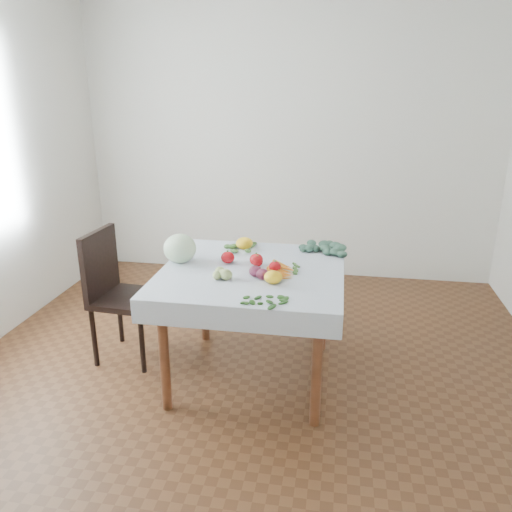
{
  "coord_description": "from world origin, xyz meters",
  "views": [
    {
      "loc": [
        0.51,
        -2.86,
        1.84
      ],
      "look_at": [
        0.01,
        0.07,
        0.82
      ],
      "focal_mm": 35.0,
      "sensor_mm": 36.0,
      "label": 1
    }
  ],
  "objects_px": {
    "table": "(252,285)",
    "heirloom_back": "(244,243)",
    "cabbage": "(180,248)",
    "carrot_bunch": "(282,271)",
    "chair": "(115,287)"
  },
  "relations": [
    {
      "from": "table",
      "to": "cabbage",
      "type": "relative_size",
      "value": 4.8
    },
    {
      "from": "cabbage",
      "to": "heirloom_back",
      "type": "bearing_deg",
      "value": 43.96
    },
    {
      "from": "chair",
      "to": "carrot_bunch",
      "type": "relative_size",
      "value": 3.01
    },
    {
      "from": "table",
      "to": "carrot_bunch",
      "type": "relative_size",
      "value": 3.27
    },
    {
      "from": "table",
      "to": "cabbage",
      "type": "bearing_deg",
      "value": 173.48
    },
    {
      "from": "table",
      "to": "carrot_bunch",
      "type": "bearing_deg",
      "value": -10.79
    },
    {
      "from": "heirloom_back",
      "to": "carrot_bunch",
      "type": "xyz_separation_m",
      "value": [
        0.32,
        -0.43,
        -0.03
      ]
    },
    {
      "from": "cabbage",
      "to": "carrot_bunch",
      "type": "relative_size",
      "value": 0.68
    },
    {
      "from": "table",
      "to": "carrot_bunch",
      "type": "xyz_separation_m",
      "value": [
        0.19,
        -0.04,
        0.12
      ]
    },
    {
      "from": "cabbage",
      "to": "carrot_bunch",
      "type": "distance_m",
      "value": 0.68
    },
    {
      "from": "table",
      "to": "heirloom_back",
      "type": "xyz_separation_m",
      "value": [
        -0.13,
        0.4,
        0.14
      ]
    },
    {
      "from": "chair",
      "to": "carrot_bunch",
      "type": "height_order",
      "value": "chair"
    },
    {
      "from": "heirloom_back",
      "to": "carrot_bunch",
      "type": "bearing_deg",
      "value": -53.78
    },
    {
      "from": "table",
      "to": "heirloom_back",
      "type": "relative_size",
      "value": 8.41
    },
    {
      "from": "chair",
      "to": "cabbage",
      "type": "distance_m",
      "value": 0.6
    }
  ]
}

